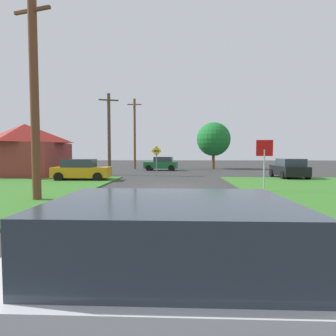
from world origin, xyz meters
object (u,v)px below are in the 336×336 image
object	(u,v)px
car_on_crossroad	(289,169)
car_approaching_junction	(162,164)
barn	(25,150)
parked_car_near_building	(81,170)
oak_tree_left	(214,139)
stop_sign	(264,155)
utility_pole_near	(34,97)
car_behind_on_main_road	(199,281)
utility_pole_mid	(109,133)
direction_sign	(156,157)
utility_pole_far	(135,133)

from	to	relation	value
car_on_crossroad	car_approaching_junction	size ratio (longest dim) A/B	1.00
car_approaching_junction	barn	distance (m)	14.44
parked_car_near_building	oak_tree_left	size ratio (longest dim) A/B	0.69
stop_sign	utility_pole_near	xyz separation A→B (m)	(-10.58, -2.92, 2.46)
stop_sign	car_behind_on_main_road	bearing A→B (deg)	78.84
car_on_crossroad	utility_pole_near	size ratio (longest dim) A/B	0.47
utility_pole_mid	oak_tree_left	xyz separation A→B (m)	(11.10, 10.51, -0.03)
stop_sign	direction_sign	size ratio (longest dim) A/B	1.02
utility_pole_far	direction_sign	bearing A→B (deg)	-71.36
stop_sign	oak_tree_left	distance (m)	21.39
parked_car_near_building	oak_tree_left	world-z (taller)	oak_tree_left
parked_car_near_building	utility_pole_near	distance (m)	9.44
stop_sign	utility_pole_near	bearing A→B (deg)	24.57
car_on_crossroad	barn	distance (m)	22.90
utility_pole_near	oak_tree_left	xyz separation A→B (m)	(10.71, 24.22, -0.55)
stop_sign	utility_pole_near	world-z (taller)	utility_pole_near
parked_car_near_building	direction_sign	xyz separation A→B (m)	(5.38, 3.78, 0.88)
utility_pole_near	utility_pole_mid	world-z (taller)	utility_pole_near
car_on_crossroad	utility_pole_near	world-z (taller)	utility_pole_near
stop_sign	barn	size ratio (longest dim) A/B	0.43
car_on_crossroad	parked_car_near_building	world-z (taller)	same
car_behind_on_main_road	utility_pole_mid	size ratio (longest dim) A/B	0.55
utility_pole_near	utility_pole_far	bearing A→B (deg)	88.90
utility_pole_far	direction_sign	xyz separation A→B (m)	(3.71, -11.01, -2.95)
utility_pole_near	parked_car_near_building	bearing A→B (deg)	98.03
car_behind_on_main_road	oak_tree_left	size ratio (longest dim) A/B	0.69
car_behind_on_main_road	oak_tree_left	bearing A→B (deg)	82.43
utility_pole_mid	direction_sign	xyz separation A→B (m)	(4.55, -1.29, -2.23)
utility_pole_far	barn	bearing A→B (deg)	-126.28
car_approaching_junction	oak_tree_left	distance (m)	8.13
utility_pole_near	direction_sign	world-z (taller)	utility_pole_near
car_behind_on_main_road	car_on_crossroad	bearing A→B (deg)	65.78
car_on_crossroad	oak_tree_left	xyz separation A→B (m)	(-4.43, 13.28, 3.07)
utility_pole_near	utility_pole_mid	size ratio (longest dim) A/B	1.14
stop_sign	oak_tree_left	size ratio (longest dim) A/B	0.45
car_on_crossroad	barn	size ratio (longest dim) A/B	0.64
parked_car_near_building	barn	bearing A→B (deg)	148.04
direction_sign	utility_pole_near	bearing A→B (deg)	-108.53
utility_pole_mid	oak_tree_left	distance (m)	15.28
car_behind_on_main_road	oak_tree_left	world-z (taller)	oak_tree_left
stop_sign	car_approaching_junction	world-z (taller)	stop_sign
car_behind_on_main_road	car_approaching_junction	size ratio (longest dim) A/B	1.03
car_behind_on_main_road	direction_sign	distance (m)	21.21
barn	car_approaching_junction	bearing A→B (deg)	34.89
parked_car_near_building	utility_pole_near	size ratio (longest dim) A/B	0.48
car_on_crossroad	utility_pole_mid	world-z (taller)	utility_pole_mid
direction_sign	oak_tree_left	xyz separation A→B (m)	(6.55, 11.80, 2.19)
car_on_crossroad	parked_car_near_building	xyz separation A→B (m)	(-16.36, -2.31, -0.00)
utility_pole_mid	utility_pole_far	size ratio (longest dim) A/B	0.84
stop_sign	utility_pole_mid	size ratio (longest dim) A/B	0.36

